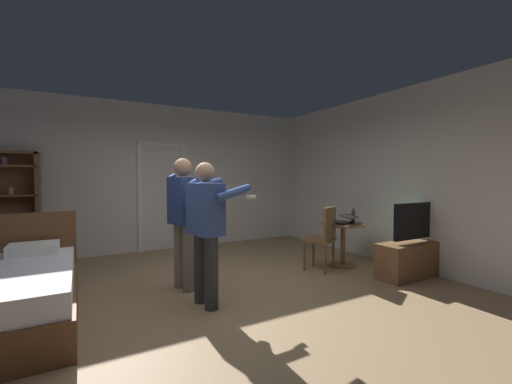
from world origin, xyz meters
name	(u,v)px	position (x,y,z in m)	size (l,w,h in m)	color
ground_plane	(214,299)	(0.00, 0.00, 0.00)	(7.03, 7.03, 0.00)	#997A56
wall_back	(157,178)	(0.00, 3.03, 1.44)	(6.63, 0.12, 2.88)	silver
wall_right	(397,178)	(3.25, 0.00, 1.44)	(0.12, 6.19, 2.88)	silver
doorway_frame	(162,189)	(0.08, 2.95, 1.22)	(0.93, 0.08, 2.13)	white
bookshelf	(6,206)	(-2.38, 2.81, 1.00)	(0.90, 0.32, 1.86)	brown
tv_flatscreen	(414,255)	(2.89, -0.59, 0.31)	(1.23, 0.40, 1.08)	brown
side_table	(343,237)	(2.39, 0.33, 0.48)	(0.71, 0.71, 0.70)	brown
laptop	(344,220)	(2.38, 0.29, 0.75)	(0.42, 0.42, 0.15)	black
bottle_on_table	(353,217)	(2.53, 0.25, 0.81)	(0.06, 0.06, 0.26)	#332F2C
wooden_chair	(324,236)	(1.93, 0.28, 0.54)	(0.56, 0.56, 0.99)	brown
person_blue_shirt	(206,223)	(-0.14, -0.13, 0.94)	(0.69, 0.62, 1.62)	#333338
person_striped_shirt	(184,215)	(-0.20, 0.52, 0.97)	(0.71, 0.57, 1.69)	gray
suitcase_dark	(39,267)	(-1.88, 1.70, 0.22)	(0.59, 0.34, 0.44)	black
suitcase_small	(44,268)	(-1.81, 1.65, 0.21)	(0.45, 0.37, 0.43)	#4C1919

